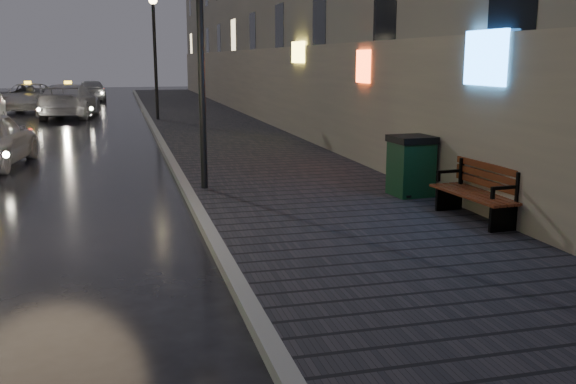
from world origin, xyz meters
The scene contains 10 objects.
ground centered at (0.00, 0.00, 0.00)m, with size 120.00×120.00×0.00m, color black.
sidewalk centered at (3.90, 21.00, 0.07)m, with size 4.60×58.00×0.15m, color black.
curb centered at (1.50, 21.00, 0.07)m, with size 0.20×58.00×0.15m, color slate.
lamp_near centered at (1.85, 6.00, 3.49)m, with size 0.36×0.36×5.28m.
lamp_far centered at (1.85, 22.00, 3.49)m, with size 0.36×0.36×5.28m.
bench centered at (5.92, 2.15, 0.62)m, with size 0.77×1.88×0.94m.
trash_bin centered at (5.68, 4.25, 0.75)m, with size 0.82×0.82×1.17m.
taxi_mid centered at (-2.10, 25.61, 0.80)m, with size 2.25×5.54×1.61m, color silver.
taxi_far centered at (-4.50, 30.40, 0.73)m, with size 2.43×5.27×1.46m, color silver.
car_far centered at (-1.54, 38.37, 0.72)m, with size 1.70×4.23×1.44m, color #A6A7AF.
Camera 1 is at (0.21, -7.11, 2.79)m, focal length 40.00 mm.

